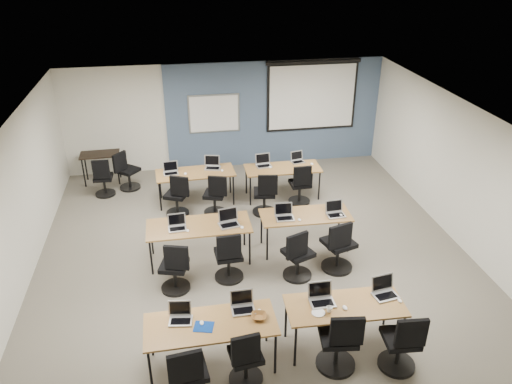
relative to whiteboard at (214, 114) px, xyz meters
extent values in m
cube|color=#6B6354|center=(0.30, -4.43, -1.45)|extent=(8.00, 9.00, 0.02)
cube|color=white|center=(0.30, -4.43, 1.25)|extent=(8.00, 9.00, 0.02)
cube|color=beige|center=(0.30, 0.07, -0.10)|extent=(8.00, 0.04, 2.70)
cube|color=beige|center=(-3.70, -4.43, -0.10)|extent=(0.04, 9.00, 2.70)
cube|color=beige|center=(4.30, -4.43, -0.10)|extent=(0.04, 9.00, 2.70)
cube|color=#3D5977|center=(1.55, 0.04, -0.10)|extent=(5.50, 0.04, 2.70)
cube|color=#9AA6AD|center=(0.00, 0.00, 0.00)|extent=(1.28, 0.02, 0.98)
cube|color=white|center=(0.00, -0.01, 0.00)|extent=(1.20, 0.02, 0.90)
cube|color=black|center=(2.50, -0.02, 0.35)|extent=(2.32, 0.03, 1.82)
cube|color=white|center=(2.50, -0.03, 0.31)|extent=(2.20, 0.02, 1.62)
cylinder|color=black|center=(2.50, -0.03, 1.19)|extent=(2.40, 0.10, 0.10)
cube|color=#A0703A|center=(-0.73, -6.76, -0.73)|extent=(1.78, 0.74, 0.03)
cylinder|color=black|center=(-1.56, -7.07, -1.10)|extent=(0.04, 0.04, 0.70)
cylinder|color=black|center=(0.10, -7.07, -1.10)|extent=(0.04, 0.04, 0.70)
cylinder|color=black|center=(-1.56, -6.45, -1.10)|extent=(0.04, 0.04, 0.70)
cylinder|color=black|center=(0.10, -6.45, -1.10)|extent=(0.04, 0.04, 0.70)
cube|color=#9E6940|center=(1.18, -6.70, -0.73)|extent=(1.68, 0.70, 0.03)
cylinder|color=black|center=(0.40, -6.99, -1.10)|extent=(0.04, 0.04, 0.70)
cylinder|color=black|center=(1.96, -6.99, -1.10)|extent=(0.04, 0.04, 0.70)
cylinder|color=black|center=(0.40, -6.41, -1.10)|extent=(0.04, 0.04, 0.70)
cylinder|color=black|center=(1.96, -6.41, -1.10)|extent=(0.04, 0.04, 0.70)
cube|color=brown|center=(-0.71, -4.15, -0.73)|extent=(1.88, 0.78, 0.03)
cylinder|color=black|center=(-1.59, -4.48, -1.10)|extent=(0.04, 0.04, 0.70)
cylinder|color=black|center=(0.17, -4.48, -1.10)|extent=(0.04, 0.04, 0.70)
cylinder|color=black|center=(-1.59, -3.82, -1.10)|extent=(0.04, 0.04, 0.70)
cylinder|color=black|center=(0.17, -3.82, -1.10)|extent=(0.04, 0.04, 0.70)
cube|color=brown|center=(1.29, -4.10, -0.73)|extent=(1.69, 0.70, 0.03)
cylinder|color=black|center=(0.51, -4.39, -1.10)|extent=(0.04, 0.04, 0.70)
cylinder|color=black|center=(2.08, -4.39, -1.10)|extent=(0.04, 0.04, 0.70)
cylinder|color=black|center=(0.51, -3.81, -1.10)|extent=(0.04, 0.04, 0.70)
cylinder|color=black|center=(2.08, -3.81, -1.10)|extent=(0.04, 0.04, 0.70)
cube|color=brown|center=(-0.62, -1.84, -0.73)|extent=(1.73, 0.72, 0.03)
cylinder|color=black|center=(-1.43, -2.14, -1.10)|extent=(0.04, 0.04, 0.70)
cylinder|color=black|center=(0.18, -2.14, -1.10)|extent=(0.04, 0.04, 0.70)
cylinder|color=black|center=(-1.43, -1.54, -1.10)|extent=(0.04, 0.04, 0.70)
cylinder|color=black|center=(0.18, -1.54, -1.10)|extent=(0.04, 0.04, 0.70)
cube|color=olive|center=(1.34, -1.93, -0.73)|extent=(1.70, 0.71, 0.03)
cylinder|color=black|center=(0.55, -2.23, -1.10)|extent=(0.04, 0.04, 0.70)
cylinder|color=black|center=(2.13, -2.23, -1.10)|extent=(0.04, 0.04, 0.70)
cylinder|color=black|center=(0.55, -1.64, -1.10)|extent=(0.04, 0.04, 0.70)
cylinder|color=black|center=(2.13, -1.64, -1.10)|extent=(0.04, 0.04, 0.70)
cube|color=silver|center=(-1.13, -6.65, -0.71)|extent=(0.31, 0.23, 0.02)
cube|color=black|center=(-1.13, -6.67, -0.70)|extent=(0.26, 0.13, 0.00)
cube|color=silver|center=(-1.13, -6.53, -0.59)|extent=(0.31, 0.06, 0.22)
cube|color=black|center=(-1.13, -6.54, -0.59)|extent=(0.27, 0.04, 0.18)
ellipsoid|color=white|center=(-0.85, -6.74, -0.71)|extent=(0.07, 0.10, 0.03)
cube|color=black|center=(-1.07, -7.32, -0.94)|extent=(0.47, 0.47, 0.08)
cube|color=black|center=(-1.10, -7.53, -0.66)|extent=(0.43, 0.06, 0.44)
cube|color=silver|center=(-0.26, -6.58, -0.71)|extent=(0.32, 0.24, 0.02)
cube|color=black|center=(-0.26, -6.60, -0.70)|extent=(0.28, 0.14, 0.00)
cube|color=silver|center=(-0.26, -6.45, -0.58)|extent=(0.32, 0.06, 0.22)
cube|color=black|center=(-0.26, -6.46, -0.58)|extent=(0.28, 0.04, 0.18)
ellipsoid|color=white|center=(-0.04, -6.65, -0.71)|extent=(0.07, 0.10, 0.03)
cylinder|color=black|center=(-0.31, -7.13, -1.42)|extent=(0.47, 0.47, 0.05)
cylinder|color=black|center=(-0.31, -7.13, -1.24)|extent=(0.06, 0.06, 0.41)
cube|color=black|center=(-0.31, -7.13, -1.00)|extent=(0.41, 0.41, 0.08)
cube|color=black|center=(-0.34, -7.32, -0.72)|extent=(0.38, 0.06, 0.44)
cube|color=silver|center=(0.87, -6.62, -0.71)|extent=(0.35, 0.25, 0.02)
cube|color=black|center=(0.87, -6.64, -0.70)|extent=(0.30, 0.15, 0.00)
cube|color=silver|center=(0.87, -6.48, -0.58)|extent=(0.35, 0.06, 0.24)
cube|color=black|center=(0.87, -6.49, -0.58)|extent=(0.31, 0.05, 0.20)
ellipsoid|color=white|center=(1.15, -6.78, -0.71)|extent=(0.07, 0.11, 0.04)
cylinder|color=black|center=(0.97, -7.08, -1.42)|extent=(0.55, 0.55, 0.05)
cylinder|color=black|center=(0.97, -7.08, -1.20)|extent=(0.06, 0.06, 0.49)
cube|color=black|center=(0.97, -7.08, -0.92)|extent=(0.49, 0.49, 0.08)
cube|color=black|center=(0.99, -7.30, -0.64)|extent=(0.45, 0.06, 0.44)
cube|color=#A2A2A9|center=(1.82, -6.62, -0.71)|extent=(0.35, 0.25, 0.02)
cube|color=black|center=(1.82, -6.64, -0.70)|extent=(0.30, 0.15, 0.00)
cube|color=#A2A2A9|center=(1.82, -6.48, -0.58)|extent=(0.35, 0.06, 0.24)
cube|color=black|center=(1.82, -6.49, -0.58)|extent=(0.31, 0.05, 0.20)
ellipsoid|color=white|center=(1.98, -6.76, -0.71)|extent=(0.06, 0.09, 0.03)
cylinder|color=black|center=(1.80, -7.24, -1.42)|extent=(0.52, 0.52, 0.05)
cylinder|color=black|center=(1.80, -7.24, -1.22)|extent=(0.06, 0.06, 0.46)
cube|color=black|center=(1.80, -7.24, -0.95)|extent=(0.46, 0.46, 0.08)
cube|color=black|center=(1.82, -7.45, -0.67)|extent=(0.42, 0.06, 0.44)
cube|color=#B0B0B0|center=(-1.09, -4.23, -0.71)|extent=(0.32, 0.23, 0.02)
cube|color=black|center=(-1.09, -4.25, -0.70)|extent=(0.27, 0.13, 0.00)
cube|color=#B0B0B0|center=(-1.09, -4.10, -0.59)|extent=(0.32, 0.06, 0.22)
cube|color=black|center=(-1.09, -4.11, -0.59)|extent=(0.28, 0.04, 0.18)
ellipsoid|color=white|center=(-0.92, -4.32, -0.71)|extent=(0.06, 0.09, 0.03)
cylinder|color=black|center=(-1.19, -4.97, -1.42)|extent=(0.50, 0.50, 0.05)
cylinder|color=black|center=(-1.19, -4.97, -1.23)|extent=(0.06, 0.06, 0.44)
cube|color=black|center=(-1.19, -4.97, -0.97)|extent=(0.44, 0.44, 0.08)
cube|color=black|center=(-1.14, -5.16, -0.69)|extent=(0.40, 0.06, 0.44)
cube|color=#B1B1B4|center=(-0.17, -4.25, -0.71)|extent=(0.36, 0.26, 0.02)
cube|color=black|center=(-0.17, -4.27, -0.70)|extent=(0.31, 0.15, 0.00)
cube|color=#B1B1B4|center=(-0.17, -4.11, -0.57)|extent=(0.36, 0.07, 0.25)
cube|color=black|center=(-0.17, -4.12, -0.57)|extent=(0.32, 0.05, 0.20)
ellipsoid|color=white|center=(0.05, -4.38, -0.71)|extent=(0.08, 0.11, 0.03)
cylinder|color=black|center=(-0.26, -4.81, -1.42)|extent=(0.51, 0.51, 0.05)
cylinder|color=black|center=(-0.26, -4.81, -1.23)|extent=(0.06, 0.06, 0.45)
cube|color=black|center=(-0.26, -4.81, -0.96)|extent=(0.45, 0.45, 0.08)
cube|color=black|center=(-0.27, -5.02, -0.68)|extent=(0.41, 0.06, 0.44)
cube|color=silver|center=(0.88, -4.19, -0.71)|extent=(0.34, 0.25, 0.02)
cube|color=black|center=(0.88, -4.21, -0.70)|extent=(0.29, 0.14, 0.00)
cube|color=silver|center=(0.88, -4.06, -0.58)|extent=(0.34, 0.06, 0.23)
cube|color=black|center=(0.88, -4.07, -0.58)|extent=(0.30, 0.04, 0.19)
ellipsoid|color=white|center=(1.13, -4.29, -0.71)|extent=(0.08, 0.11, 0.03)
cylinder|color=black|center=(0.94, -4.98, -1.42)|extent=(0.51, 0.51, 0.05)
cylinder|color=black|center=(0.94, -4.98, -1.22)|extent=(0.06, 0.06, 0.45)
cube|color=black|center=(0.94, -4.98, -0.96)|extent=(0.45, 0.45, 0.08)
cube|color=black|center=(0.86, -5.17, -0.68)|extent=(0.41, 0.06, 0.44)
cube|color=silver|center=(1.84, -4.24, -0.71)|extent=(0.33, 0.24, 0.02)
cube|color=black|center=(1.84, -4.26, -0.70)|extent=(0.28, 0.14, 0.00)
cube|color=silver|center=(1.84, -4.11, -0.58)|extent=(0.33, 0.06, 0.23)
cube|color=black|center=(1.84, -4.12, -0.58)|extent=(0.29, 0.04, 0.19)
ellipsoid|color=white|center=(1.93, -4.27, -0.71)|extent=(0.10, 0.12, 0.04)
cylinder|color=black|center=(1.71, -4.86, -1.42)|extent=(0.57, 0.57, 0.05)
cylinder|color=black|center=(1.71, -4.86, -1.20)|extent=(0.06, 0.06, 0.50)
cube|color=black|center=(1.71, -4.86, -0.91)|extent=(0.50, 0.50, 0.08)
cube|color=black|center=(1.64, -5.08, -0.63)|extent=(0.46, 0.06, 0.44)
cube|color=silver|center=(-1.16, -1.85, -0.71)|extent=(0.32, 0.24, 0.02)
cube|color=black|center=(-1.16, -1.87, -0.70)|extent=(0.27, 0.14, 0.00)
cube|color=silver|center=(-1.16, -1.72, -0.59)|extent=(0.32, 0.06, 0.22)
cube|color=black|center=(-1.16, -1.73, -0.59)|extent=(0.28, 0.04, 0.18)
ellipsoid|color=white|center=(-0.84, -1.91, -0.71)|extent=(0.10, 0.12, 0.04)
cylinder|color=black|center=(-1.08, -2.36, -1.42)|extent=(0.49, 0.49, 0.05)
cylinder|color=black|center=(-1.08, -2.36, -1.23)|extent=(0.06, 0.06, 0.44)
cube|color=black|center=(-1.08, -2.36, -0.97)|extent=(0.44, 0.44, 0.08)
cube|color=black|center=(-1.00, -2.54, -0.69)|extent=(0.40, 0.06, 0.44)
cube|color=#A6A6AC|center=(-0.22, -1.71, -0.71)|extent=(0.35, 0.25, 0.02)
cube|color=black|center=(-0.22, -1.73, -0.70)|extent=(0.29, 0.15, 0.00)
cube|color=#A6A6AC|center=(-0.22, -1.58, -0.58)|extent=(0.35, 0.06, 0.24)
cube|color=black|center=(-0.22, -1.59, -0.58)|extent=(0.30, 0.05, 0.20)
ellipsoid|color=white|center=(-0.03, -1.88, -0.71)|extent=(0.07, 0.10, 0.03)
cylinder|color=black|center=(-0.27, -2.46, -1.42)|extent=(0.48, 0.48, 0.05)
cylinder|color=black|center=(-0.27, -2.46, -1.24)|extent=(0.06, 0.06, 0.43)
cube|color=black|center=(-0.27, -2.46, -0.98)|extent=(0.43, 0.43, 0.08)
cube|color=black|center=(-0.21, -2.65, -0.70)|extent=(0.39, 0.06, 0.44)
cube|color=#BCBCBC|center=(0.93, -1.79, -0.71)|extent=(0.34, 0.25, 0.02)
cube|color=black|center=(0.93, -1.81, -0.70)|extent=(0.29, 0.14, 0.00)
cube|color=#BCBCBC|center=(0.93, -1.66, -0.58)|extent=(0.34, 0.06, 0.24)
cube|color=black|center=(0.93, -1.67, -0.58)|extent=(0.30, 0.04, 0.19)
ellipsoid|color=white|center=(1.06, -1.89, -0.71)|extent=(0.09, 0.12, 0.04)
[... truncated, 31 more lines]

